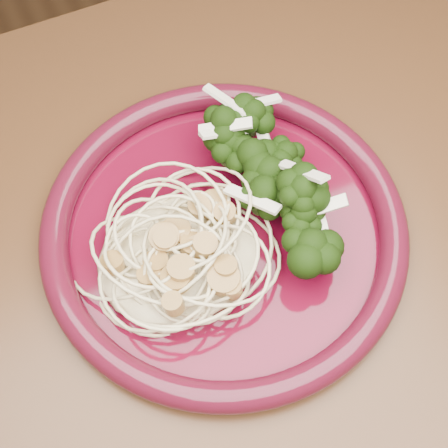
% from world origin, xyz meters
% --- Properties ---
extents(dining_table, '(1.20, 0.80, 0.75)m').
position_xyz_m(dining_table, '(0.00, 0.00, 0.65)').
color(dining_table, '#472814').
rests_on(dining_table, ground).
extents(dinner_plate, '(0.38, 0.38, 0.03)m').
position_xyz_m(dinner_plate, '(0.00, 0.07, 0.76)').
color(dinner_plate, '#470516').
rests_on(dinner_plate, dining_table).
extents(spaghetti_pile, '(0.16, 0.15, 0.03)m').
position_xyz_m(spaghetti_pile, '(-0.05, 0.06, 0.77)').
color(spaghetti_pile, beige).
rests_on(spaghetti_pile, dinner_plate).
extents(scallop_cluster, '(0.15, 0.15, 0.04)m').
position_xyz_m(scallop_cluster, '(-0.05, 0.06, 0.81)').
color(scallop_cluster, '#A87C3A').
rests_on(scallop_cluster, spaghetti_pile).
extents(broccoli_pile, '(0.13, 0.18, 0.06)m').
position_xyz_m(broccoli_pile, '(0.06, 0.08, 0.79)').
color(broccoli_pile, black).
rests_on(broccoli_pile, dinner_plate).
extents(onion_garnish, '(0.09, 0.12, 0.06)m').
position_xyz_m(onion_garnish, '(0.06, 0.08, 0.82)').
color(onion_garnish, beige).
rests_on(onion_garnish, broccoli_pile).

